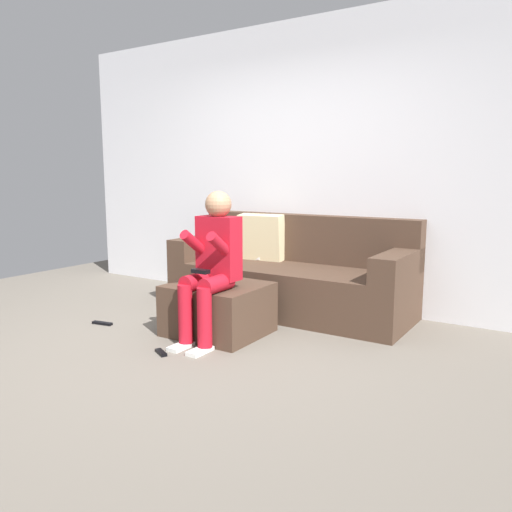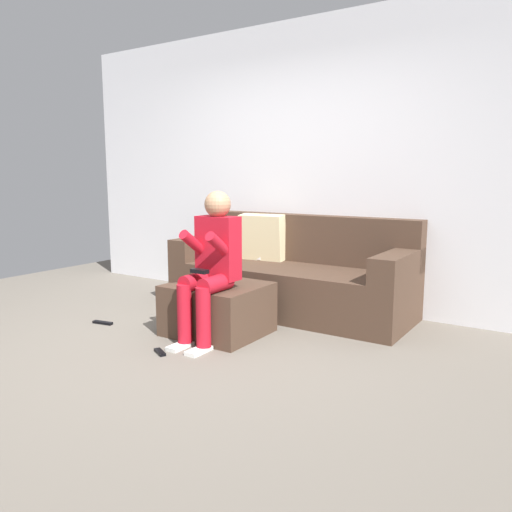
% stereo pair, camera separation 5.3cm
% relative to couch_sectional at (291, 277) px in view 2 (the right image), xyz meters
% --- Properties ---
extents(ground_plane, '(7.29, 7.29, 0.00)m').
position_rel_couch_sectional_xyz_m(ground_plane, '(-0.16, -1.59, -0.33)').
color(ground_plane, '#6B6359').
extents(wall_back, '(5.61, 0.10, 2.79)m').
position_rel_couch_sectional_xyz_m(wall_back, '(-0.16, 0.42, 1.06)').
color(wall_back, silver).
rests_on(wall_back, ground_plane).
extents(couch_sectional, '(2.28, 0.86, 0.91)m').
position_rel_couch_sectional_xyz_m(couch_sectional, '(0.00, 0.00, 0.00)').
color(couch_sectional, '#473326').
rests_on(couch_sectional, ground_plane).
extents(ottoman, '(0.74, 0.67, 0.42)m').
position_rel_couch_sectional_xyz_m(ottoman, '(-0.15, -0.95, -0.13)').
color(ottoman, '#473326').
rests_on(ottoman, ground_plane).
extents(person_seated, '(0.33, 0.58, 1.17)m').
position_rel_couch_sectional_xyz_m(person_seated, '(-0.08, -1.12, 0.31)').
color(person_seated, red).
rests_on(person_seated, ground_plane).
extents(remote_near_ottoman, '(0.15, 0.11, 0.02)m').
position_rel_couch_sectional_xyz_m(remote_near_ottoman, '(-0.21, -1.57, -0.32)').
color(remote_near_ottoman, black).
rests_on(remote_near_ottoman, ground_plane).
extents(remote_by_storage_bin, '(0.20, 0.08, 0.02)m').
position_rel_couch_sectional_xyz_m(remote_by_storage_bin, '(-1.16, -1.30, -0.32)').
color(remote_by_storage_bin, black).
rests_on(remote_by_storage_bin, ground_plane).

